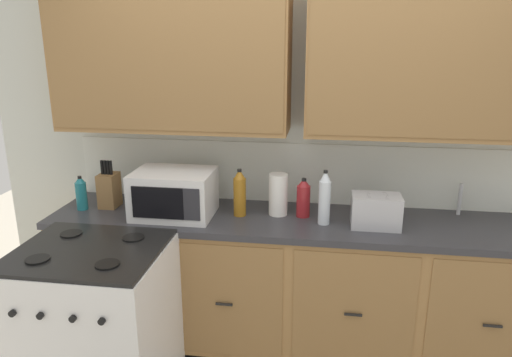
{
  "coord_description": "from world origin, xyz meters",
  "views": [
    {
      "loc": [
        0.18,
        -2.44,
        1.99
      ],
      "look_at": [
        -0.22,
        0.27,
        1.18
      ],
      "focal_mm": 33.72,
      "sensor_mm": 36.0,
      "label": 1
    }
  ],
  "objects_px": {
    "toaster": "(376,211)",
    "bottle_teal": "(81,193)",
    "knife_block": "(109,189)",
    "paper_towel_roll": "(278,194)",
    "bottle_amber": "(240,193)",
    "stove_range": "(97,328)",
    "microwave": "(174,194)",
    "bottle_red": "(303,198)",
    "bottle_clear": "(325,198)"
  },
  "relations": [
    {
      "from": "microwave",
      "to": "bottle_teal",
      "type": "xyz_separation_m",
      "value": [
        -0.62,
        0.01,
        -0.03
      ]
    },
    {
      "from": "bottle_clear",
      "to": "bottle_red",
      "type": "relative_size",
      "value": 1.35
    },
    {
      "from": "bottle_clear",
      "to": "bottle_amber",
      "type": "bearing_deg",
      "value": 172.97
    },
    {
      "from": "paper_towel_roll",
      "to": "bottle_amber",
      "type": "height_order",
      "value": "bottle_amber"
    },
    {
      "from": "toaster",
      "to": "bottle_red",
      "type": "distance_m",
      "value": 0.44
    },
    {
      "from": "bottle_red",
      "to": "bottle_amber",
      "type": "bearing_deg",
      "value": -174.2
    },
    {
      "from": "microwave",
      "to": "bottle_red",
      "type": "relative_size",
      "value": 1.98
    },
    {
      "from": "stove_range",
      "to": "toaster",
      "type": "height_order",
      "value": "toaster"
    },
    {
      "from": "knife_block",
      "to": "microwave",
      "type": "bearing_deg",
      "value": -11.1
    },
    {
      "from": "bottle_teal",
      "to": "microwave",
      "type": "bearing_deg",
      "value": -1.33
    },
    {
      "from": "microwave",
      "to": "bottle_clear",
      "type": "distance_m",
      "value": 0.91
    },
    {
      "from": "paper_towel_roll",
      "to": "bottle_teal",
      "type": "distance_m",
      "value": 1.25
    },
    {
      "from": "stove_range",
      "to": "bottle_red",
      "type": "height_order",
      "value": "bottle_red"
    },
    {
      "from": "microwave",
      "to": "bottle_red",
      "type": "xyz_separation_m",
      "value": [
        0.79,
        0.1,
        -0.02
      ]
    },
    {
      "from": "paper_towel_roll",
      "to": "bottle_teal",
      "type": "relative_size",
      "value": 1.18
    },
    {
      "from": "bottle_teal",
      "to": "bottle_amber",
      "type": "xyz_separation_m",
      "value": [
        1.01,
        0.04,
        0.04
      ]
    },
    {
      "from": "microwave",
      "to": "toaster",
      "type": "relative_size",
      "value": 1.71
    },
    {
      "from": "paper_towel_roll",
      "to": "bottle_red",
      "type": "xyz_separation_m",
      "value": [
        0.16,
        -0.01,
        -0.01
      ]
    },
    {
      "from": "paper_towel_roll",
      "to": "bottle_red",
      "type": "height_order",
      "value": "paper_towel_roll"
    },
    {
      "from": "paper_towel_roll",
      "to": "bottle_amber",
      "type": "xyz_separation_m",
      "value": [
        -0.23,
        -0.05,
        0.01
      ]
    },
    {
      "from": "toaster",
      "to": "knife_block",
      "type": "height_order",
      "value": "knife_block"
    },
    {
      "from": "paper_towel_roll",
      "to": "bottle_clear",
      "type": "height_order",
      "value": "bottle_clear"
    },
    {
      "from": "bottle_red",
      "to": "toaster",
      "type": "bearing_deg",
      "value": -13.8
    },
    {
      "from": "stove_range",
      "to": "bottle_teal",
      "type": "bearing_deg",
      "value": 119.78
    },
    {
      "from": "paper_towel_roll",
      "to": "bottle_amber",
      "type": "distance_m",
      "value": 0.24
    },
    {
      "from": "stove_range",
      "to": "bottle_amber",
      "type": "xyz_separation_m",
      "value": [
        0.68,
        0.63,
        0.6
      ]
    },
    {
      "from": "bottle_red",
      "to": "microwave",
      "type": "bearing_deg",
      "value": -172.94
    },
    {
      "from": "stove_range",
      "to": "toaster",
      "type": "distance_m",
      "value": 1.69
    },
    {
      "from": "bottle_amber",
      "to": "bottle_clear",
      "type": "bearing_deg",
      "value": -7.03
    },
    {
      "from": "knife_block",
      "to": "bottle_amber",
      "type": "relative_size",
      "value": 1.05
    },
    {
      "from": "bottle_amber",
      "to": "bottle_clear",
      "type": "relative_size",
      "value": 0.91
    },
    {
      "from": "toaster",
      "to": "microwave",
      "type": "bearing_deg",
      "value": 179.68
    },
    {
      "from": "bottle_teal",
      "to": "bottle_amber",
      "type": "relative_size",
      "value": 0.75
    },
    {
      "from": "paper_towel_roll",
      "to": "bottle_clear",
      "type": "xyz_separation_m",
      "value": [
        0.28,
        -0.11,
        0.03
      ]
    },
    {
      "from": "toaster",
      "to": "bottle_red",
      "type": "xyz_separation_m",
      "value": [
        -0.42,
        0.1,
        0.02
      ]
    },
    {
      "from": "toaster",
      "to": "bottle_teal",
      "type": "distance_m",
      "value": 1.83
    },
    {
      "from": "toaster",
      "to": "bottle_amber",
      "type": "distance_m",
      "value": 0.81
    },
    {
      "from": "knife_block",
      "to": "bottle_amber",
      "type": "distance_m",
      "value": 0.86
    },
    {
      "from": "toaster",
      "to": "bottle_teal",
      "type": "relative_size",
      "value": 1.27
    },
    {
      "from": "knife_block",
      "to": "toaster",
      "type": "bearing_deg",
      "value": -3.34
    },
    {
      "from": "bottle_teal",
      "to": "bottle_red",
      "type": "bearing_deg",
      "value": 3.39
    },
    {
      "from": "bottle_amber",
      "to": "paper_towel_roll",
      "type": "bearing_deg",
      "value": 12.53
    },
    {
      "from": "bottle_teal",
      "to": "toaster",
      "type": "bearing_deg",
      "value": -0.66
    },
    {
      "from": "microwave",
      "to": "bottle_red",
      "type": "height_order",
      "value": "microwave"
    },
    {
      "from": "bottle_amber",
      "to": "stove_range",
      "type": "bearing_deg",
      "value": -137.11
    },
    {
      "from": "bottle_red",
      "to": "stove_range",
      "type": "bearing_deg",
      "value": -147.85
    },
    {
      "from": "toaster",
      "to": "bottle_amber",
      "type": "bearing_deg",
      "value": 175.43
    },
    {
      "from": "toaster",
      "to": "paper_towel_roll",
      "type": "xyz_separation_m",
      "value": [
        -0.58,
        0.12,
        0.03
      ]
    },
    {
      "from": "stove_range",
      "to": "bottle_red",
      "type": "relative_size",
      "value": 3.92
    },
    {
      "from": "stove_range",
      "to": "knife_block",
      "type": "height_order",
      "value": "knife_block"
    }
  ]
}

